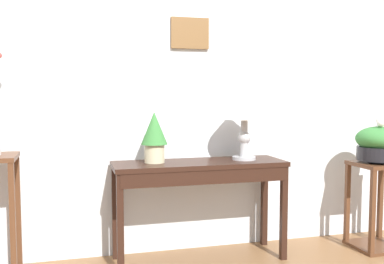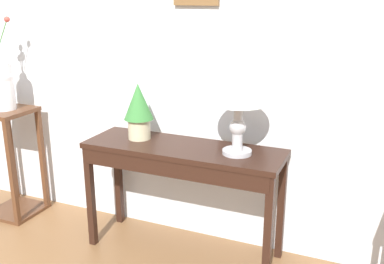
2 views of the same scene
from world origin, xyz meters
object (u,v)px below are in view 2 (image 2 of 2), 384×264
table_lamp (239,89)px  pedestal_stand_left (12,163)px  flower_vase_tall_left (1,80)px  console_table (182,163)px  potted_plant_on_console (139,108)px

table_lamp → pedestal_stand_left: (-1.80, -0.02, -0.72)m
pedestal_stand_left → flower_vase_tall_left: (0.00, -0.00, 0.64)m
console_table → pedestal_stand_left: pedestal_stand_left is taller
potted_plant_on_console → flower_vase_tall_left: 1.12m
table_lamp → pedestal_stand_left: 1.94m
console_table → potted_plant_on_console: potted_plant_on_console is taller
console_table → pedestal_stand_left: 1.46m
potted_plant_on_console → flower_vase_tall_left: flower_vase_tall_left is taller
console_table → potted_plant_on_console: (-0.33, 0.06, 0.31)m
console_table → table_lamp: table_lamp is taller
table_lamp → flower_vase_tall_left: size_ratio=0.78×
console_table → pedestal_stand_left: (-1.44, 0.01, -0.22)m
table_lamp → flower_vase_tall_left: 1.80m
table_lamp → potted_plant_on_console: table_lamp is taller
table_lamp → potted_plant_on_console: (-0.69, 0.03, -0.19)m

